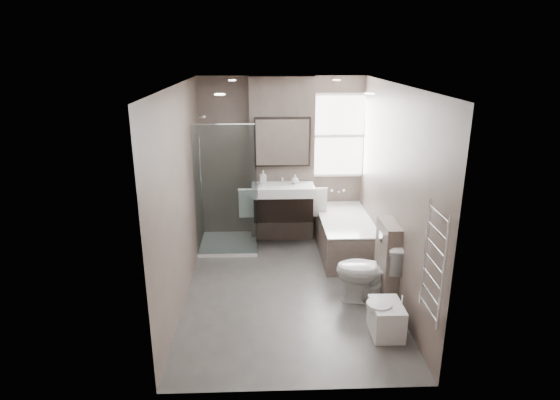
{
  "coord_description": "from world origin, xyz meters",
  "views": [
    {
      "loc": [
        -0.31,
        -5.44,
        3.0
      ],
      "look_at": [
        -0.1,
        0.15,
        1.18
      ],
      "focal_mm": 30.0,
      "sensor_mm": 36.0,
      "label": 1
    }
  ],
  "objects_px": {
    "bathtub": "(345,234)",
    "bidet": "(386,318)",
    "toilet": "(368,271)",
    "vanity": "(283,201)"
  },
  "relations": [
    {
      "from": "bathtub",
      "to": "toilet",
      "type": "height_order",
      "value": "toilet"
    },
    {
      "from": "bathtub",
      "to": "toilet",
      "type": "xyz_separation_m",
      "value": [
        0.05,
        -1.41,
        0.08
      ]
    },
    {
      "from": "toilet",
      "to": "bidet",
      "type": "relative_size",
      "value": 1.68
    },
    {
      "from": "vanity",
      "to": "toilet",
      "type": "bearing_deg",
      "value": -60.86
    },
    {
      "from": "bathtub",
      "to": "bidet",
      "type": "distance_m",
      "value": 2.14
    },
    {
      "from": "vanity",
      "to": "bidet",
      "type": "distance_m",
      "value": 2.72
    },
    {
      "from": "bathtub",
      "to": "bidet",
      "type": "xyz_separation_m",
      "value": [
        0.09,
        -2.14,
        -0.12
      ]
    },
    {
      "from": "bidet",
      "to": "bathtub",
      "type": "bearing_deg",
      "value": 92.4
    },
    {
      "from": "vanity",
      "to": "toilet",
      "type": "xyz_separation_m",
      "value": [
        0.97,
        -1.74,
        -0.34
      ]
    },
    {
      "from": "bathtub",
      "to": "bidet",
      "type": "height_order",
      "value": "bathtub"
    }
  ]
}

